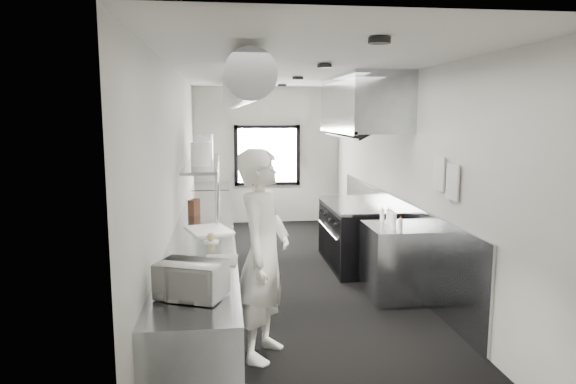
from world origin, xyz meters
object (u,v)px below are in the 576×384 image
object	(u,v)px
line_cook	(263,255)
microwave	(191,280)
squeeze_bottle_b	(394,222)
pass_shelf	(204,163)
deli_tub_b	(174,274)
cutting_board	(209,230)
exhaust_hood	(362,104)
squeeze_bottle_d	(388,216)
squeeze_bottle_e	(382,215)
bottle_station	(393,262)
squeeze_bottle_c	(391,218)
plate_stack_a	(201,154)
prep_counter	(205,264)
squeeze_bottle_a	(400,226)
deli_tub_a	(173,289)
plate_stack_d	(206,145)
far_work_table	(211,209)
small_plate	(211,242)
plate_stack_c	(204,148)
plate_stack_b	(202,152)
range	(356,234)
knife_block	(194,207)

from	to	relation	value
line_cook	microwave	world-z (taller)	line_cook
line_cook	squeeze_bottle_b	world-z (taller)	line_cook
pass_shelf	deli_tub_b	world-z (taller)	pass_shelf
deli_tub_b	cutting_board	world-z (taller)	deli_tub_b
exhaust_hood	squeeze_bottle_b	bearing A→B (deg)	-90.98
squeeze_bottle_b	squeeze_bottle_d	bearing A→B (deg)	81.04
squeeze_bottle_e	bottle_station	bearing A→B (deg)	-76.17
squeeze_bottle_b	squeeze_bottle_c	distance (m)	0.22
plate_stack_a	exhaust_hood	bearing A→B (deg)	10.38
prep_counter	squeeze_bottle_a	xyz separation A→B (m)	(2.25, -0.53, 0.53)
deli_tub_a	plate_stack_d	bearing A→B (deg)	88.39
far_work_table	squeeze_bottle_c	size ratio (longest dim) A/B	6.54
line_cook	plate_stack_d	bearing A→B (deg)	32.70
squeeze_bottle_b	plate_stack_d	bearing A→B (deg)	129.76
pass_shelf	small_plate	xyz separation A→B (m)	(0.14, -2.22, -0.63)
squeeze_bottle_a	line_cook	bearing A→B (deg)	-148.31
squeeze_bottle_a	small_plate	bearing A→B (deg)	-174.99
plate_stack_c	exhaust_hood	bearing A→B (deg)	-12.06
bottle_station	squeeze_bottle_c	xyz separation A→B (m)	(-0.04, 0.02, 0.54)
microwave	squeeze_bottle_c	world-z (taller)	microwave
cutting_board	squeeze_bottle_c	bearing A→B (deg)	-0.36
cutting_board	plate_stack_d	world-z (taller)	plate_stack_d
plate_stack_b	squeeze_bottle_c	bearing A→B (deg)	-31.81
plate_stack_a	squeeze_bottle_c	distance (m)	2.61
prep_counter	deli_tub_b	distance (m)	2.01
microwave	squeeze_bottle_d	xyz separation A→B (m)	(2.29, 2.37, -0.05)
pass_shelf	squeeze_bottle_d	size ratio (longest dim) A/B	16.98
range	cutting_board	xyz separation A→B (m)	(-2.13, -1.37, 0.44)
microwave	small_plate	distance (m)	1.69
line_cook	microwave	size ratio (longest dim) A/B	4.32
exhaust_hood	deli_tub_a	xyz separation A→B (m)	(-2.41, -3.53, -1.44)
deli_tub_b	knife_block	xyz separation A→B (m)	(0.02, 2.75, 0.06)
pass_shelf	microwave	xyz separation A→B (m)	(0.02, -3.90, -0.50)
small_plate	squeeze_bottle_a	distance (m)	2.17
deli_tub_b	plate_stack_d	bearing A→B (deg)	87.93
line_cook	squeeze_bottle_e	distance (m)	2.32
pass_shelf	squeeze_bottle_e	size ratio (longest dim) A/B	18.60
small_plate	deli_tub_a	bearing A→B (deg)	-98.93
plate_stack_c	plate_stack_d	bearing A→B (deg)	89.08
pass_shelf	plate_stack_b	distance (m)	0.31
squeeze_bottle_b	plate_stack_a	bearing A→B (deg)	152.75
pass_shelf	squeeze_bottle_e	world-z (taller)	pass_shelf
prep_counter	deli_tub_a	distance (m)	2.39
line_cook	plate_stack_a	distance (m)	2.54
line_cook	squeeze_bottle_d	size ratio (longest dim) A/B	11.03
cutting_board	plate_stack_a	world-z (taller)	plate_stack_a
line_cook	squeeze_bottle_a	distance (m)	1.95
far_work_table	small_plate	world-z (taller)	small_plate
bottle_station	cutting_board	xyz separation A→B (m)	(-2.24, 0.03, 0.46)
line_cook	microwave	bearing A→B (deg)	167.75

